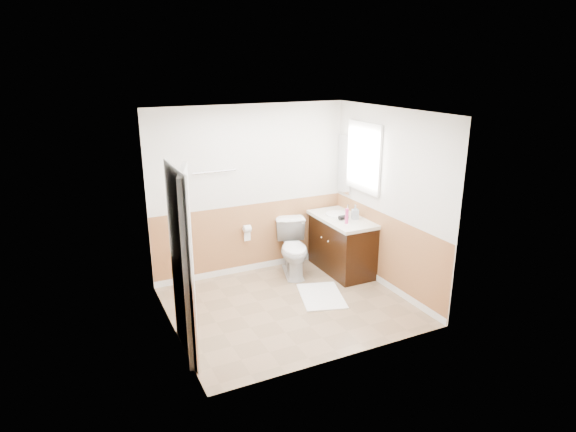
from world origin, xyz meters
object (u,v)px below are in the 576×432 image
lotion_bottle (347,216)px  vanity_cabinet (342,246)px  soap_dispenser (355,212)px  toilet (294,249)px  bath_mat (321,296)px

lotion_bottle → vanity_cabinet: bearing=68.7°
vanity_cabinet → soap_dispenser: 0.59m
lotion_bottle → toilet: bearing=142.7°
vanity_cabinet → bath_mat: bearing=-137.9°
vanity_cabinet → lotion_bottle: size_ratio=5.00×
toilet → bath_mat: 0.94m
toilet → lotion_bottle: 0.95m
toilet → soap_dispenser: size_ratio=3.76×
bath_mat → soap_dispenser: (0.83, 0.51, 0.95)m
bath_mat → vanity_cabinet: size_ratio=0.73×
bath_mat → lotion_bottle: 1.19m
bath_mat → vanity_cabinet: bearing=42.1°
bath_mat → lotion_bottle: (0.61, 0.39, 0.95)m
bath_mat → lotion_bottle: bearing=32.3°
toilet → lotion_bottle: (0.61, -0.47, 0.56)m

